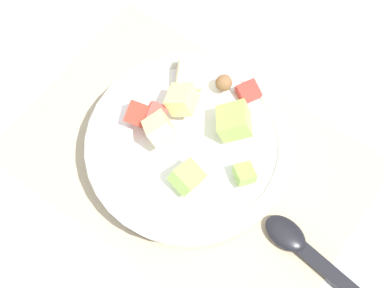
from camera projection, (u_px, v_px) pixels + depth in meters
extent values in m
plane|color=silver|center=(189.00, 160.00, 0.76)|extent=(2.40, 2.40, 0.00)
cube|color=tan|center=(189.00, 159.00, 0.75)|extent=(0.45, 0.31, 0.01)
cylinder|color=white|center=(192.00, 148.00, 0.73)|extent=(0.24, 0.24, 0.05)
torus|color=white|center=(192.00, 141.00, 0.71)|extent=(0.26, 0.26, 0.02)
cube|color=red|center=(248.00, 92.00, 0.73)|extent=(0.04, 0.04, 0.02)
cube|color=#9EC656|center=(187.00, 177.00, 0.67)|extent=(0.04, 0.04, 0.04)
cube|color=#E5D684|center=(182.00, 100.00, 0.70)|extent=(0.05, 0.04, 0.04)
cube|color=beige|center=(159.00, 129.00, 0.68)|extent=(0.05, 0.04, 0.05)
cube|color=red|center=(156.00, 114.00, 0.70)|extent=(0.03, 0.03, 0.03)
cube|color=#BC3828|center=(139.00, 114.00, 0.70)|extent=(0.03, 0.04, 0.03)
sphere|color=brown|center=(224.00, 83.00, 0.72)|extent=(0.04, 0.03, 0.03)
cube|color=#9EC656|center=(234.00, 121.00, 0.69)|extent=(0.06, 0.06, 0.04)
cube|color=#8CB74C|center=(247.00, 171.00, 0.68)|extent=(0.03, 0.03, 0.02)
cube|color=beige|center=(190.00, 75.00, 0.73)|extent=(0.05, 0.05, 0.05)
ellipsoid|color=black|center=(285.00, 233.00, 0.70)|extent=(0.06, 0.04, 0.01)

